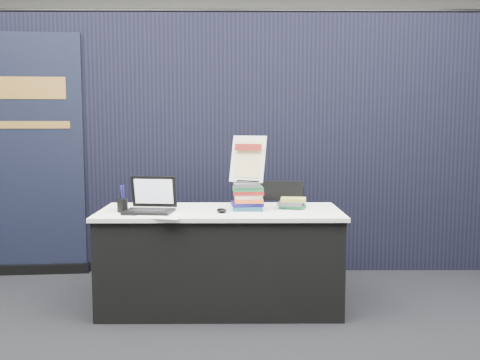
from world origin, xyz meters
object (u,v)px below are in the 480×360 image
(book_stack_tall, at_px, (248,196))
(info_sign, at_px, (248,160))
(book_stack_short, at_px, (292,203))
(stacking_chair, at_px, (280,233))
(pullup_banner, at_px, (35,169))
(display_table, at_px, (220,259))
(laptop, at_px, (150,204))

(book_stack_tall, height_order, info_sign, info_sign)
(book_stack_tall, relative_size, book_stack_short, 1.02)
(info_sign, distance_m, stacking_chair, 0.72)
(book_stack_tall, bearing_deg, pullup_banner, 154.07)
(info_sign, height_order, pullup_banner, pullup_banner)
(info_sign, relative_size, stacking_chair, 0.39)
(display_table, height_order, info_sign, info_sign)
(laptop, xyz_separation_m, stacking_chair, (0.99, 0.40, -0.30))
(display_table, distance_m, laptop, 0.68)
(display_table, height_order, laptop, laptop)
(display_table, relative_size, stacking_chair, 1.96)
(laptop, xyz_separation_m, book_stack_short, (1.06, 0.16, -0.02))
(display_table, distance_m, pullup_banner, 2.07)
(display_table, relative_size, laptop, 4.91)
(laptop, distance_m, book_stack_short, 1.07)
(info_sign, bearing_deg, pullup_banner, 176.97)
(display_table, distance_m, book_stack_tall, 0.52)
(pullup_banner, bearing_deg, info_sign, -29.94)
(book_stack_short, bearing_deg, laptop, -171.31)
(display_table, height_order, pullup_banner, pullup_banner)
(display_table, height_order, book_stack_tall, book_stack_tall)
(display_table, relative_size, book_stack_short, 8.31)
(laptop, xyz_separation_m, pullup_banner, (-1.22, 1.05, 0.17))
(book_stack_tall, bearing_deg, laptop, -171.95)
(info_sign, distance_m, pullup_banner, 2.15)
(display_table, xyz_separation_m, info_sign, (0.21, 0.03, 0.75))
(book_stack_short, distance_m, info_sign, 0.48)
(laptop, distance_m, info_sign, 0.80)
(laptop, height_order, book_stack_short, laptop)
(book_stack_tall, relative_size, stacking_chair, 0.24)
(laptop, relative_size, book_stack_short, 1.69)
(laptop, distance_m, pullup_banner, 1.62)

